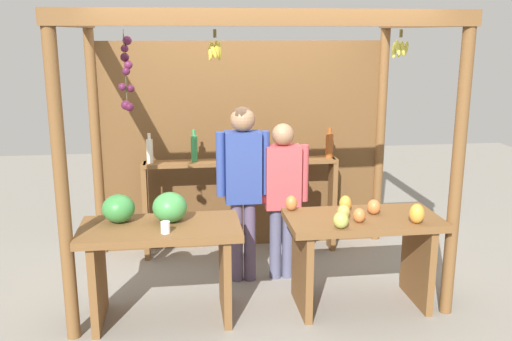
{
  "coord_description": "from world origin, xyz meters",
  "views": [
    {
      "loc": [
        -0.64,
        -4.92,
        2.26
      ],
      "look_at": [
        0.0,
        -0.17,
        1.09
      ],
      "focal_mm": 39.68,
      "sensor_mm": 36.0,
      "label": 1
    }
  ],
  "objects": [
    {
      "name": "vendor_man",
      "position": [
        -0.1,
        -0.02,
        0.98
      ],
      "size": [
        0.48,
        0.22,
        1.63
      ],
      "rotation": [
        0.0,
        0.0,
        0.17
      ],
      "color": "#554763",
      "rests_on": "ground"
    },
    {
      "name": "vendor_woman",
      "position": [
        0.27,
        -0.01,
        0.87
      ],
      "size": [
        0.48,
        0.2,
        1.47
      ],
      "rotation": [
        0.0,
        0.0,
        0.06
      ],
      "color": "#535572",
      "rests_on": "ground"
    },
    {
      "name": "market_stall",
      "position": [
        -0.0,
        0.42,
        1.4
      ],
      "size": [
        3.11,
        1.85,
        2.43
      ],
      "color": "brown",
      "rests_on": "ground"
    },
    {
      "name": "fruit_counter_right",
      "position": [
        0.82,
        -0.66,
        0.59
      ],
      "size": [
        1.26,
        0.66,
        0.95
      ],
      "color": "brown",
      "rests_on": "ground"
    },
    {
      "name": "ground_plane",
      "position": [
        0.0,
        0.0,
        0.0
      ],
      "size": [
        12.0,
        12.0,
        0.0
      ],
      "primitive_type": "plane",
      "color": "gray",
      "rests_on": "ground"
    },
    {
      "name": "fruit_counter_left",
      "position": [
        -0.85,
        -0.63,
        0.65
      ],
      "size": [
        1.26,
        0.64,
        1.03
      ],
      "color": "brown",
      "rests_on": "ground"
    },
    {
      "name": "bottle_shelf_unit",
      "position": [
        -0.04,
        0.65,
        0.78
      ],
      "size": [
        2.0,
        0.22,
        1.35
      ],
      "color": "brown",
      "rests_on": "ground"
    }
  ]
}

